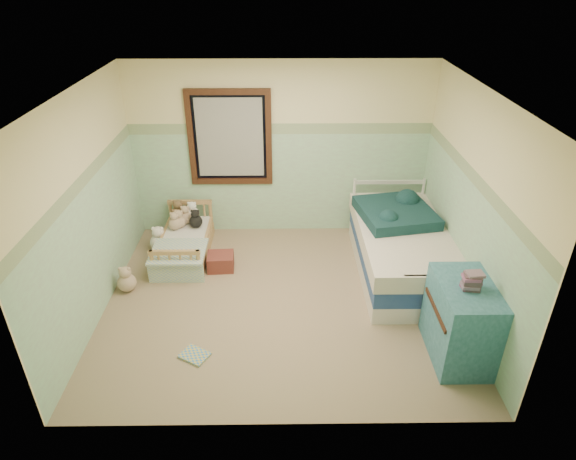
{
  "coord_description": "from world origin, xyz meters",
  "views": [
    {
      "loc": [
        0.03,
        -4.73,
        3.63
      ],
      "look_at": [
        0.09,
        0.35,
        0.78
      ],
      "focal_mm": 30.33,
      "sensor_mm": 36.0,
      "label": 1
    }
  ],
  "objects_px": {
    "twin_bed_frame": "(399,265)",
    "dresser": "(461,321)",
    "red_pillow": "(221,262)",
    "toddler_bed_frame": "(185,250)",
    "plush_floor_tan": "(127,283)",
    "plush_floor_cream": "(159,243)",
    "floor_book": "(195,355)"
  },
  "relations": [
    {
      "from": "twin_bed_frame",
      "to": "dresser",
      "type": "height_order",
      "value": "dresser"
    },
    {
      "from": "dresser",
      "to": "plush_floor_cream",
      "type": "bearing_deg",
      "value": 149.27
    },
    {
      "from": "twin_bed_frame",
      "to": "dresser",
      "type": "relative_size",
      "value": 2.43
    },
    {
      "from": "plush_floor_tan",
      "to": "floor_book",
      "type": "xyz_separation_m",
      "value": [
        1.01,
        -1.17,
        -0.1
      ]
    },
    {
      "from": "plush_floor_tan",
      "to": "twin_bed_frame",
      "type": "bearing_deg",
      "value": 5.93
    },
    {
      "from": "twin_bed_frame",
      "to": "dresser",
      "type": "distance_m",
      "value": 1.57
    },
    {
      "from": "plush_floor_tan",
      "to": "red_pillow",
      "type": "bearing_deg",
      "value": 23.32
    },
    {
      "from": "dresser",
      "to": "floor_book",
      "type": "relative_size",
      "value": 3.04
    },
    {
      "from": "floor_book",
      "to": "plush_floor_tan",
      "type": "bearing_deg",
      "value": 160.91
    },
    {
      "from": "plush_floor_cream",
      "to": "dresser",
      "type": "xyz_separation_m",
      "value": [
        3.54,
        -2.1,
        0.3
      ]
    },
    {
      "from": "plush_floor_cream",
      "to": "red_pillow",
      "type": "xyz_separation_m",
      "value": [
        0.92,
        -0.47,
        -0.02
      ]
    },
    {
      "from": "plush_floor_cream",
      "to": "floor_book",
      "type": "bearing_deg",
      "value": -68.91
    },
    {
      "from": "twin_bed_frame",
      "to": "red_pillow",
      "type": "relative_size",
      "value": 6.15
    },
    {
      "from": "toddler_bed_frame",
      "to": "plush_floor_cream",
      "type": "height_order",
      "value": "plush_floor_cream"
    },
    {
      "from": "plush_floor_tan",
      "to": "red_pillow",
      "type": "height_order",
      "value": "plush_floor_tan"
    },
    {
      "from": "toddler_bed_frame",
      "to": "red_pillow",
      "type": "distance_m",
      "value": 0.63
    },
    {
      "from": "toddler_bed_frame",
      "to": "plush_floor_tan",
      "type": "distance_m",
      "value": 1.01
    },
    {
      "from": "plush_floor_cream",
      "to": "dresser",
      "type": "bearing_deg",
      "value": -30.73
    },
    {
      "from": "red_pillow",
      "to": "plush_floor_tan",
      "type": "bearing_deg",
      "value": -156.68
    },
    {
      "from": "plush_floor_tan",
      "to": "red_pillow",
      "type": "relative_size",
      "value": 0.68
    },
    {
      "from": "plush_floor_tan",
      "to": "dresser",
      "type": "distance_m",
      "value": 3.92
    },
    {
      "from": "dresser",
      "to": "plush_floor_tan",
      "type": "bearing_deg",
      "value": 162.84
    },
    {
      "from": "twin_bed_frame",
      "to": "dresser",
      "type": "bearing_deg",
      "value": -79.89
    },
    {
      "from": "toddler_bed_frame",
      "to": "dresser",
      "type": "xyz_separation_m",
      "value": [
        3.15,
        -1.98,
        0.35
      ]
    },
    {
      "from": "toddler_bed_frame",
      "to": "red_pillow",
      "type": "height_order",
      "value": "red_pillow"
    },
    {
      "from": "floor_book",
      "to": "toddler_bed_frame",
      "type": "bearing_deg",
      "value": 132.22
    },
    {
      "from": "plush_floor_tan",
      "to": "red_pillow",
      "type": "xyz_separation_m",
      "value": [
        1.11,
        0.48,
        -0.01
      ]
    },
    {
      "from": "twin_bed_frame",
      "to": "toddler_bed_frame",
      "type": "bearing_deg",
      "value": 170.81
    },
    {
      "from": "red_pillow",
      "to": "floor_book",
      "type": "relative_size",
      "value": 1.2
    },
    {
      "from": "twin_bed_frame",
      "to": "floor_book",
      "type": "xyz_separation_m",
      "value": [
        -2.45,
        -1.53,
        -0.1
      ]
    },
    {
      "from": "red_pillow",
      "to": "toddler_bed_frame",
      "type": "bearing_deg",
      "value": 146.83
    },
    {
      "from": "plush_floor_cream",
      "to": "plush_floor_tan",
      "type": "height_order",
      "value": "plush_floor_cream"
    }
  ]
}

